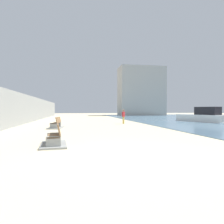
{
  "coord_description": "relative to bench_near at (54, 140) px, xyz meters",
  "views": [
    {
      "loc": [
        -1.6,
        -7.22,
        1.63
      ],
      "look_at": [
        2.86,
        17.72,
        1.29
      ],
      "focal_mm": 32.89,
      "sensor_mm": 36.0,
      "label": 1
    }
  ],
  "objects": [
    {
      "name": "person_walking",
      "position": [
        6.22,
        12.74,
        0.69
      ],
      "size": [
        0.42,
        0.38,
        1.6
      ],
      "color": "gold",
      "rests_on": "ground"
    },
    {
      "name": "boat_far_left",
      "position": [
        17.02,
        14.37,
        0.5
      ],
      "size": [
        3.66,
        7.15,
        1.9
      ],
      "color": "white",
      "rests_on": "water_bay"
    },
    {
      "name": "seawall",
      "position": [
        -4.96,
        15.72,
        1.42
      ],
      "size": [
        0.8,
        64.0,
        3.31
      ],
      "primitive_type": "cube",
      "color": "gray",
      "rests_on": "ground"
    },
    {
      "name": "bench_far",
      "position": [
        -0.71,
        8.6,
        0.0
      ],
      "size": [
        1.36,
        2.22,
        0.98
      ],
      "color": "gray",
      "rests_on": "ground"
    },
    {
      "name": "ground_plane",
      "position": [
        2.54,
        15.72,
        -0.23
      ],
      "size": [
        120.0,
        120.0,
        0.0
      ],
      "primitive_type": "plane",
      "color": "beige"
    },
    {
      "name": "harbor_building",
      "position": [
        18.49,
        43.72,
        6.24
      ],
      "size": [
        12.0,
        6.0,
        12.95
      ],
      "primitive_type": "cube",
      "color": "#ADAAA3",
      "rests_on": "ground"
    },
    {
      "name": "bench_near",
      "position": [
        0.0,
        0.0,
        0.0
      ],
      "size": [
        1.27,
        2.18,
        0.98
      ],
      "color": "gray",
      "rests_on": "ground"
    }
  ]
}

